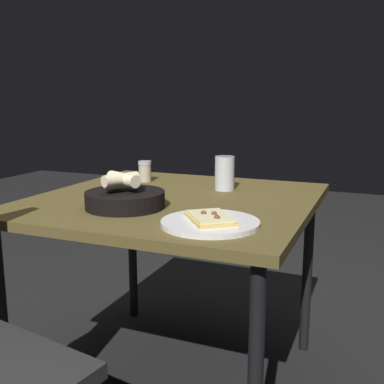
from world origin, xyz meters
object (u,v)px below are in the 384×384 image
(pizza_plate, at_px, (210,222))
(bread_basket, at_px, (125,197))
(beer_glass, at_px, (225,175))
(dining_table, at_px, (174,215))
(pepper_shaker, at_px, (145,172))

(pizza_plate, bearing_deg, bread_basket, 73.62)
(beer_glass, bearing_deg, dining_table, 148.17)
(dining_table, distance_m, pepper_shaker, 0.36)
(bread_basket, bearing_deg, pepper_shaker, 20.57)
(pizza_plate, bearing_deg, dining_table, 39.65)
(bread_basket, bearing_deg, beer_glass, -26.56)
(dining_table, distance_m, pizza_plate, 0.39)
(dining_table, height_order, bread_basket, bread_basket)
(bread_basket, relative_size, beer_glass, 1.96)
(pepper_shaker, bearing_deg, beer_glass, -97.66)
(dining_table, height_order, beer_glass, beer_glass)
(pizza_plate, height_order, beer_glass, beer_glass)
(beer_glass, bearing_deg, pepper_shaker, 82.34)
(dining_table, xyz_separation_m, pepper_shaker, (0.24, 0.24, 0.10))
(dining_table, relative_size, pepper_shaker, 11.14)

